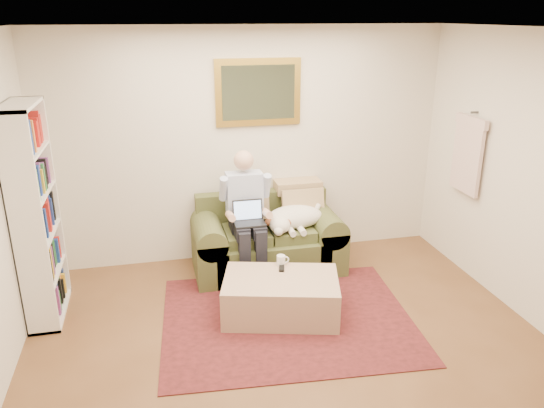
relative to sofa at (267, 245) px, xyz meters
name	(u,v)px	position (x,y,z in m)	size (l,w,h in m)	color
room_shell	(299,213)	(-0.13, -1.70, 1.02)	(4.51, 5.00, 2.61)	brown
rug	(287,319)	(-0.05, -1.09, -0.27)	(2.30, 1.84, 0.01)	#341514
sofa	(267,245)	(0.00, 0.00, 0.00)	(1.62, 0.82, 0.97)	#3B4323
seated_man	(248,218)	(-0.24, -0.15, 0.40)	(0.53, 0.76, 1.36)	#8C9AD8
laptop	(249,217)	(-0.24, -0.21, 0.44)	(0.31, 0.25, 0.23)	black
sleeping_dog	(295,217)	(0.29, -0.08, 0.34)	(0.67, 0.42, 0.25)	white
ottoman	(281,297)	(-0.09, -1.00, -0.09)	(1.06, 0.68, 0.39)	#CFAB8A
coffee_mug	(281,260)	(-0.02, -0.73, 0.16)	(0.08, 0.08, 0.10)	white
tv_remote	(282,268)	(-0.04, -0.81, 0.12)	(0.05, 0.15, 0.02)	black
bookshelf	(36,215)	(-2.23, -0.46, 0.72)	(0.28, 0.80, 2.00)	white
wall_mirror	(258,92)	(0.00, 0.42, 1.62)	(0.94, 0.04, 0.72)	gold
hanging_shirt	(468,151)	(2.06, -0.46, 1.07)	(0.06, 0.52, 0.90)	beige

